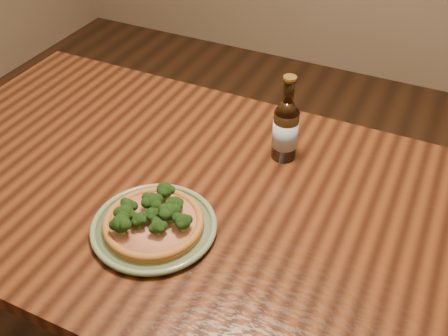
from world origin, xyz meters
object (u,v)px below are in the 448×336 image
at_px(table, 199,218).
at_px(plate, 154,227).
at_px(beer_bottle, 286,129).
at_px(pizza, 153,220).

xyz_separation_m(table, plate, (-0.03, -0.16, 0.10)).
distance_m(table, beer_bottle, 0.32).
bearing_deg(pizza, beer_bottle, 66.11).
bearing_deg(plate, table, 80.43).
distance_m(pizza, beer_bottle, 0.42).
relative_size(plate, pizza, 1.26).
relative_size(plate, beer_bottle, 1.19).
bearing_deg(pizza, table, 79.99).
relative_size(pizza, beer_bottle, 0.95).
bearing_deg(beer_bottle, table, -145.94).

